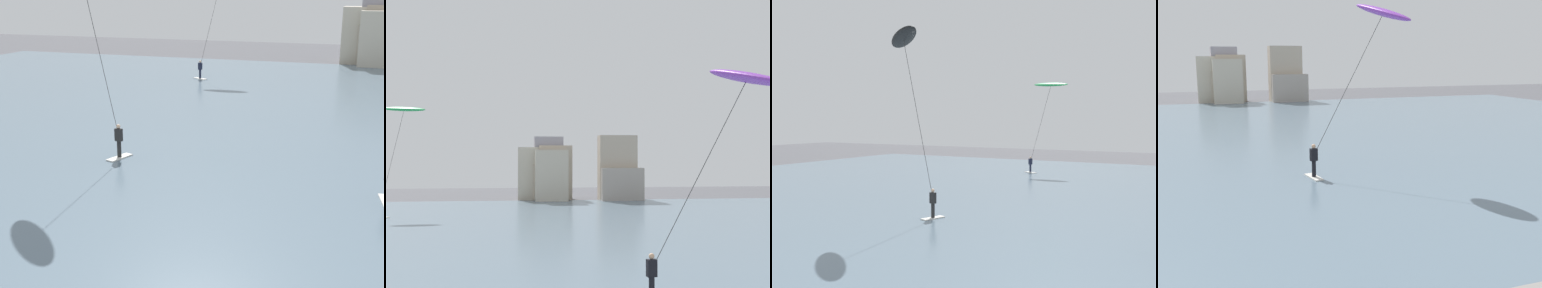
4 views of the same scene
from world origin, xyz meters
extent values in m
cube|color=slate|center=(0.00, 30.96, 0.05)|extent=(84.00, 52.00, 0.10)
cube|color=beige|center=(-0.38, 58.83, 3.02)|extent=(3.63, 2.73, 6.05)
cube|color=#B7A893|center=(0.73, 58.88, 2.08)|extent=(2.55, 3.83, 4.15)
cube|color=gray|center=(1.31, 59.57, 3.63)|extent=(3.30, 3.79, 7.27)
cube|color=beige|center=(1.51, 57.24, 2.86)|extent=(3.61, 3.95, 5.72)
cube|color=#B7A893|center=(2.07, 58.72, 3.12)|extent=(3.77, 2.80, 6.25)
cube|color=silver|center=(-9.32, 19.23, 0.13)|extent=(0.83, 1.47, 0.06)
cylinder|color=black|center=(-9.32, 19.23, 0.55)|extent=(0.20, 0.20, 0.78)
cube|color=black|center=(-9.32, 19.23, 1.24)|extent=(0.39, 0.31, 0.60)
sphere|color=beige|center=(-9.32, 19.23, 1.65)|extent=(0.20, 0.20, 0.20)
cylinder|color=#333333|center=(-10.09, 18.98, 5.51)|extent=(1.57, 0.53, 8.64)
cube|color=silver|center=(-13.10, 42.80, 0.13)|extent=(1.44, 1.06, 0.06)
cylinder|color=#191E33|center=(-13.10, 42.80, 0.55)|extent=(0.20, 0.20, 0.78)
cube|color=#191E33|center=(-13.10, 42.80, 1.24)|extent=(0.36, 0.40, 0.60)
sphere|color=beige|center=(-13.10, 42.80, 1.65)|extent=(0.20, 0.20, 0.20)
cylinder|color=#333333|center=(-12.52, 44.08, 5.09)|extent=(1.20, 2.59, 7.80)
camera|label=1|loc=(1.96, -2.74, 7.81)|focal=50.58mm
camera|label=2|loc=(-1.81, 0.49, 5.14)|focal=47.13mm
camera|label=3|loc=(4.96, -2.25, 5.54)|focal=44.50mm
camera|label=4|loc=(-2.46, -2.43, 5.75)|focal=41.32mm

